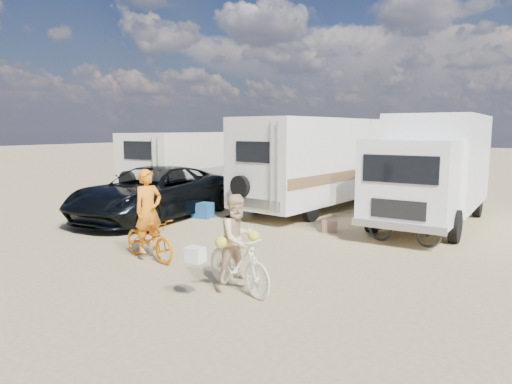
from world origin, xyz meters
The scene contains 12 objects.
ground centered at (0.00, 0.00, 0.00)m, with size 140.00×140.00×0.00m, color tan.
rv_main centered at (0.03, 7.21, 1.57)m, with size 2.32×7.30×3.13m, color silver, non-canonical shape.
rv_left centered at (-4.83, 6.85, 1.32)m, with size 2.18×7.28×2.64m, color silver, non-canonical shape.
box_truck centered at (3.91, 6.39, 1.60)m, with size 2.30×6.72×3.20m, color white, non-canonical shape.
dark_suv centered at (-3.70, 2.84, 0.81)m, with size 2.68×5.81×1.61m, color black.
bike_man centered at (-0.50, -0.59, 0.45)m, with size 0.59×1.70×0.89m, color #BF5F01.
bike_woman centered at (2.20, -1.24, 0.51)m, with size 0.48×1.68×1.01m, color #E7E8C9.
rider_man centered at (-0.50, -0.59, 0.88)m, with size 0.64×0.42×1.76m, color orange.
rider_woman centered at (2.20, -1.24, 0.75)m, with size 0.73×0.57×1.51m, color #D7B285.
bike_parked centered at (3.84, 3.60, 0.47)m, with size 0.62×1.77×0.93m, color #262825.
cooler centered at (-2.41, 3.70, 0.24)m, with size 0.61×0.44×0.48m, color #1E5087.
crate centered at (1.76, 3.94, 0.16)m, with size 0.41×0.41×0.33m, color #846147.
Camera 1 is at (6.40, -7.57, 2.77)m, focal length 32.10 mm.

